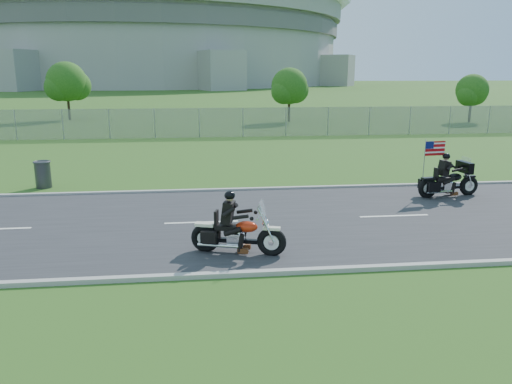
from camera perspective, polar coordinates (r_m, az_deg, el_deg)
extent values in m
plane|color=#2C5219|center=(15.20, 1.32, -3.38)|extent=(420.00, 420.00, 0.00)
cube|color=#28282B|center=(15.19, 1.32, -3.31)|extent=(120.00, 8.00, 0.04)
cube|color=#9E9B93|center=(19.07, -0.31, 0.32)|extent=(120.00, 0.18, 0.12)
cube|color=#9E9B93|center=(11.42, 4.09, -9.07)|extent=(120.00, 0.18, 0.12)
cube|color=gray|center=(34.70, -11.51, 7.70)|extent=(60.00, 0.03, 2.00)
cylinder|color=#A3A099|center=(185.35, -12.45, 15.10)|extent=(130.00, 130.00, 20.00)
cylinder|color=#605E5B|center=(185.70, -12.57, 17.26)|extent=(132.00, 132.00, 4.00)
cylinder|color=#A3A099|center=(186.20, -12.67, 19.10)|extent=(134.00, 134.00, 6.00)
torus|color=white|center=(186.64, -12.73, 20.32)|extent=(140.40, 140.40, 4.40)
cylinder|color=#382316|center=(45.22, 3.79, 9.61)|extent=(0.22, 0.22, 2.52)
sphere|color=#205015|center=(45.12, 3.83, 12.00)|extent=(3.20, 3.20, 3.20)
sphere|color=#205015|center=(45.72, 4.52, 11.56)|extent=(2.40, 2.40, 2.40)
sphere|color=#205015|center=(44.65, 3.19, 11.42)|extent=(2.24, 2.24, 2.24)
cylinder|color=#382316|center=(49.96, -20.63, 9.32)|extent=(0.22, 0.22, 2.80)
sphere|color=#205015|center=(49.87, -20.84, 11.72)|extent=(3.60, 3.60, 3.60)
sphere|color=#205015|center=(50.24, -19.84, 11.36)|extent=(2.70, 2.70, 2.70)
sphere|color=#205015|center=(49.61, -21.63, 11.07)|extent=(2.52, 2.52, 2.52)
cylinder|color=#382316|center=(48.82, 23.28, 8.68)|extent=(0.22, 0.22, 2.24)
sphere|color=#205015|center=(48.73, 23.47, 10.64)|extent=(2.80, 2.80, 2.80)
sphere|color=#205015|center=(49.39, 23.76, 10.27)|extent=(2.10, 2.10, 2.10)
sphere|color=#205015|center=(48.20, 23.11, 10.17)|extent=(1.96, 1.96, 1.96)
torus|color=black|center=(12.29, 1.80, -5.72)|extent=(0.75, 0.38, 0.73)
torus|color=black|center=(12.63, -5.82, -5.25)|extent=(0.75, 0.38, 0.73)
ellipsoid|color=red|center=(12.28, -1.08, -3.98)|extent=(0.62, 0.46, 0.28)
cube|color=black|center=(12.40, -3.43, -4.03)|extent=(0.61, 0.44, 0.12)
cube|color=black|center=(12.27, -3.23, -2.32)|extent=(0.34, 0.45, 0.55)
sphere|color=black|center=(12.15, -3.03, -0.40)|extent=(0.33, 0.33, 0.27)
cube|color=silver|center=(12.08, 0.76, -1.93)|extent=(0.17, 0.45, 0.40)
torus|color=black|center=(19.79, 23.13, 0.66)|extent=(0.75, 0.27, 0.73)
torus|color=black|center=(18.83, 19.02, 0.41)|extent=(0.75, 0.27, 0.73)
ellipsoid|color=black|center=(19.35, 21.75, 1.60)|extent=(0.59, 0.39, 0.28)
cube|color=black|center=(19.07, 20.47, 1.42)|extent=(0.58, 0.36, 0.12)
cube|color=black|center=(19.02, 20.69, 2.56)|extent=(0.29, 0.42, 0.54)
sphere|color=black|center=(18.98, 20.92, 3.83)|extent=(0.30, 0.30, 0.27)
cube|color=black|center=(19.51, 22.74, 2.64)|extent=(0.32, 0.81, 0.40)
cube|color=#B70C11|center=(18.91, 19.79, 4.71)|extent=(0.79, 0.12, 0.51)
cylinder|color=#35353A|center=(21.14, -23.16, 1.81)|extent=(0.72, 0.72, 1.02)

